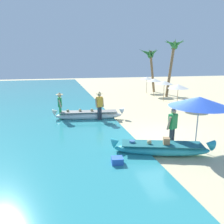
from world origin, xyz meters
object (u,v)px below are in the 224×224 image
object	(u,v)px
boat_white_midground	(89,115)
boat_cyan_foreground	(161,148)
palm_tree_leaning_seaward	(174,50)
person_tourist_customer	(172,126)
person_vendor_assistant	(60,104)
person_vendor_hatted	(99,104)
cooler_box	(117,162)
patio_umbrella_large	(199,102)
palm_tree_tall_inland	(150,57)

from	to	relation	value
boat_white_midground	boat_cyan_foreground	bearing A→B (deg)	-70.60
palm_tree_leaning_seaward	person_tourist_customer	bearing A→B (deg)	-119.52
boat_cyan_foreground	person_vendor_assistant	bearing A→B (deg)	121.93
person_vendor_hatted	person_tourist_customer	xyz separation A→B (m)	(2.19, -4.83, -0.10)
person_vendor_hatted	cooler_box	bearing A→B (deg)	-94.88
person_vendor_hatted	boat_cyan_foreground	bearing A→B (deg)	-74.78
boat_cyan_foreground	person_vendor_hatted	world-z (taller)	person_vendor_hatted
person_vendor_hatted	person_vendor_assistant	world-z (taller)	person_vendor_hatted
boat_cyan_foreground	patio_umbrella_large	bearing A→B (deg)	5.51
palm_tree_tall_inland	palm_tree_leaning_seaward	distance (m)	3.98
person_tourist_customer	palm_tree_leaning_seaward	xyz separation A→B (m)	(7.02, 12.40, 3.77)
palm_tree_leaning_seaward	boat_cyan_foreground	bearing A→B (deg)	-120.97
boat_cyan_foreground	cooler_box	size ratio (longest dim) A/B	9.86
boat_cyan_foreground	cooler_box	xyz separation A→B (m)	(-1.95, -0.46, -0.10)
person_vendor_assistant	patio_umbrella_large	xyz separation A→B (m)	(5.46, -5.95, 1.00)
boat_white_midground	person_vendor_hatted	xyz separation A→B (m)	(0.60, -0.50, 0.78)
person_vendor_hatted	palm_tree_leaning_seaward	distance (m)	12.47
palm_tree_tall_inland	boat_white_midground	bearing A→B (deg)	-129.52
boat_white_midground	person_vendor_assistant	bearing A→B (deg)	171.70
boat_white_midground	person_vendor_hatted	size ratio (longest dim) A/B	2.43
palm_tree_leaning_seaward	person_vendor_hatted	bearing A→B (deg)	-140.60
palm_tree_leaning_seaward	cooler_box	bearing A→B (deg)	-125.96
boat_cyan_foreground	person_tourist_customer	xyz separation A→B (m)	(0.73, 0.52, 0.72)
palm_tree_leaning_seaward	patio_umbrella_large	bearing A→B (deg)	-115.56
person_vendor_assistant	palm_tree_tall_inland	bearing A→B (deg)	44.77
boat_white_midground	cooler_box	distance (m)	6.32
patio_umbrella_large	palm_tree_leaning_seaward	bearing A→B (deg)	64.44
palm_tree_tall_inland	boat_cyan_foreground	bearing A→B (deg)	-112.50
boat_cyan_foreground	boat_white_midground	xyz separation A→B (m)	(-2.06, 5.85, 0.04)
palm_tree_leaning_seaward	cooler_box	xyz separation A→B (m)	(-9.70, -13.38, -4.59)
boat_white_midground	person_vendor_hatted	world-z (taller)	person_vendor_hatted
person_vendor_assistant	palm_tree_leaning_seaward	world-z (taller)	palm_tree_leaning_seaward
person_vendor_hatted	patio_umbrella_large	xyz separation A→B (m)	(3.11, -5.19, 0.95)
patio_umbrella_large	person_tourist_customer	bearing A→B (deg)	158.76
person_vendor_hatted	boat_white_midground	bearing A→B (deg)	140.39
person_tourist_customer	patio_umbrella_large	xyz separation A→B (m)	(0.92, -0.36, 1.05)
boat_white_midground	person_tourist_customer	size ratio (longest dim) A/B	2.62
person_vendor_hatted	palm_tree_tall_inland	size ratio (longest dim) A/B	0.36
person_vendor_hatted	person_vendor_assistant	bearing A→B (deg)	162.19
person_tourist_customer	palm_tree_tall_inland	xyz separation A→B (m)	(6.21, 16.25, 3.18)
person_vendor_hatted	palm_tree_tall_inland	distance (m)	14.50
boat_white_midground	person_vendor_assistant	xyz separation A→B (m)	(-1.75, 0.25, 0.73)
boat_white_midground	palm_tree_leaning_seaward	bearing A→B (deg)	35.75
boat_cyan_foreground	boat_white_midground	distance (m)	6.20
boat_cyan_foreground	person_tourist_customer	distance (m)	1.15
palm_tree_tall_inland	cooler_box	world-z (taller)	palm_tree_tall_inland
person_vendor_assistant	cooler_box	world-z (taller)	person_vendor_assistant
person_vendor_assistant	palm_tree_tall_inland	xyz separation A→B (m)	(10.75, 10.66, 3.12)
boat_white_midground	person_tourist_customer	xyz separation A→B (m)	(2.79, -5.33, 0.68)
palm_tree_tall_inland	palm_tree_leaning_seaward	world-z (taller)	palm_tree_leaning_seaward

